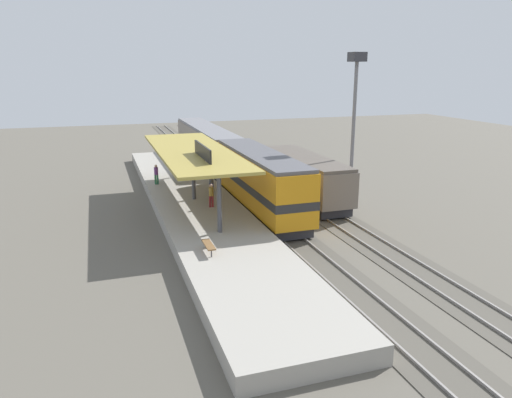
# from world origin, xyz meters

# --- Properties ---
(ground_plane) EXTENTS (120.00, 120.00, 0.00)m
(ground_plane) POSITION_xyz_m (2.00, 0.00, 0.00)
(ground_plane) COLOR #5B564C
(track_near) EXTENTS (3.20, 110.00, 0.16)m
(track_near) POSITION_xyz_m (0.00, 0.00, 0.03)
(track_near) COLOR #4E4941
(track_near) RESTS_ON ground
(track_far) EXTENTS (3.20, 110.00, 0.16)m
(track_far) POSITION_xyz_m (4.60, 0.00, 0.03)
(track_far) COLOR #4E4941
(track_far) RESTS_ON ground
(platform) EXTENTS (6.00, 44.00, 0.90)m
(platform) POSITION_xyz_m (-4.60, 0.00, 0.45)
(platform) COLOR #9E998E
(platform) RESTS_ON ground
(station_canopy) EXTENTS (5.20, 18.00, 4.70)m
(station_canopy) POSITION_xyz_m (-4.60, -0.09, 4.53)
(station_canopy) COLOR #47474C
(station_canopy) RESTS_ON platform
(platform_bench) EXTENTS (0.44, 1.70, 0.50)m
(platform_bench) POSITION_xyz_m (-6.00, -11.08, 1.34)
(platform_bench) COLOR #333338
(platform_bench) RESTS_ON platform
(locomotive) EXTENTS (2.93, 14.43, 4.44)m
(locomotive) POSITION_xyz_m (0.00, -2.08, 2.41)
(locomotive) COLOR #28282D
(locomotive) RESTS_ON track_near
(passenger_carriage_single) EXTENTS (2.90, 20.00, 4.24)m
(passenger_carriage_single) POSITION_xyz_m (0.00, 15.92, 2.31)
(passenger_carriage_single) COLOR #28282D
(passenger_carriage_single) RESTS_ON track_near
(freight_car) EXTENTS (2.80, 12.00, 3.54)m
(freight_car) POSITION_xyz_m (4.60, -0.11, 1.97)
(freight_car) COLOR #28282D
(freight_car) RESTS_ON track_far
(light_mast) EXTENTS (1.10, 1.10, 11.70)m
(light_mast) POSITION_xyz_m (7.80, -1.72, 8.40)
(light_mast) COLOR slate
(light_mast) RESTS_ON ground
(person_waiting) EXTENTS (0.34, 0.34, 1.71)m
(person_waiting) POSITION_xyz_m (-6.73, 5.70, 1.85)
(person_waiting) COLOR #23603D
(person_waiting) RESTS_ON platform
(person_walking) EXTENTS (0.34, 0.34, 1.71)m
(person_walking) POSITION_xyz_m (-3.86, -2.56, 1.85)
(person_walking) COLOR maroon
(person_walking) RESTS_ON platform
(person_boarding) EXTENTS (0.34, 0.34, 1.71)m
(person_boarding) POSITION_xyz_m (-2.94, 1.28, 1.85)
(person_boarding) COLOR navy
(person_boarding) RESTS_ON platform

